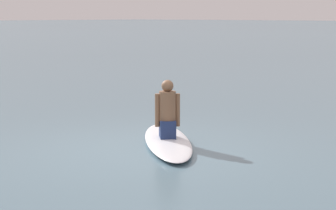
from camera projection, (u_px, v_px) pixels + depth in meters
ground_plane at (141, 149)px, 9.42m from camera, size 400.00×400.00×0.00m
surfboard at (167, 141)px, 9.79m from camera, size 2.54×2.72×0.12m
person_paddler at (167, 112)px, 9.72m from camera, size 0.41×0.41×0.97m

